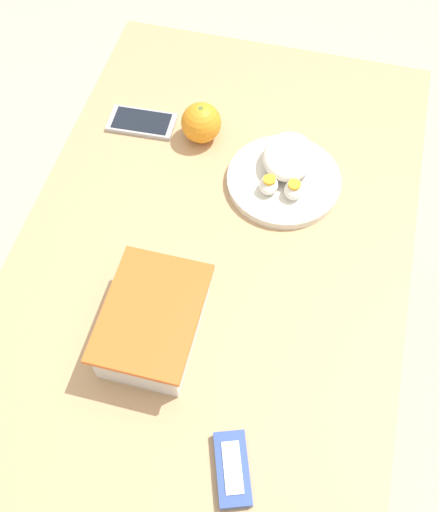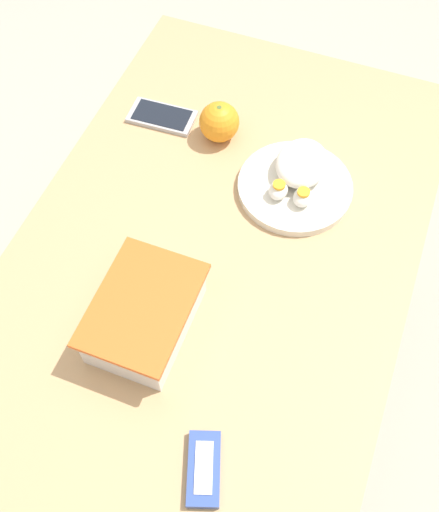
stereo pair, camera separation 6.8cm
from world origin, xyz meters
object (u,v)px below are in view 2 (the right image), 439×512
Objects in this scene: orange_fruit at (219,122)px; candy_bar at (204,469)px; rice_plate at (297,178)px; cell_phone at (162,116)px; food_container at (145,316)px.

orange_fruit is 0.71m from candy_bar.
rice_plate is 1.89× the size of candy_bar.
orange_fruit is 0.58× the size of cell_phone.
cell_phone is (0.00, 0.14, -0.04)m from orange_fruit.
food_container is 0.51m from cell_phone.
rice_plate is (-0.07, -0.20, -0.02)m from orange_fruit.
rice_plate is at bearing 3.00° from candy_bar.
rice_plate is at bearing -109.89° from orange_fruit.
candy_bar is at bearing -136.25° from food_container.
rice_plate is at bearing -21.36° from food_container.
cell_phone is (0.08, 0.34, -0.02)m from rice_plate.
orange_fruit reaches higher than candy_bar.
candy_bar is at bearing -177.00° from rice_plate.
orange_fruit is at bearing 5.04° from food_container.
orange_fruit is 0.21m from rice_plate.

